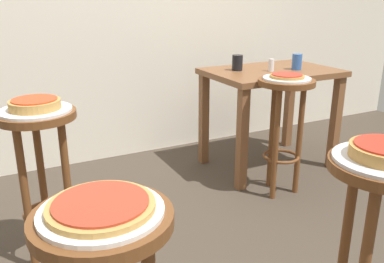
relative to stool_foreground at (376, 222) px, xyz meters
The scene contains 13 objects.
stool_foreground is the anchor object (origin of this frame).
serving_plate_middle 0.91m from the stool_foreground, behind, with size 0.30×0.30×0.01m, color white.
pizza_middle 0.91m from the stool_foreground, behind, with size 0.26×0.26×0.02m.
stool_leftside 1.42m from the stool_foreground, 129.30° to the left, with size 0.35×0.35×0.76m.
serving_plate_leftside 1.44m from the stool_foreground, 129.30° to the left, with size 0.32×0.32×0.01m, color silver.
pizza_leftside 1.44m from the stool_foreground, 129.30° to the left, with size 0.22×0.22×0.05m.
stool_rear 1.29m from the stool_foreground, 64.29° to the left, with size 0.35×0.35×0.76m.
serving_plate_rear 1.31m from the stool_foreground, 64.29° to the left, with size 0.29×0.29×0.01m, color silver.
pizza_rear 1.31m from the stool_foreground, 64.29° to the left, with size 0.21×0.21×0.02m.
dining_table 1.75m from the stool_foreground, 64.09° to the left, with size 0.92×0.62×0.74m.
cup_near_edge 1.77m from the stool_foreground, 58.39° to the left, with size 0.07×0.07×0.11m, color #3360B2.
cup_far_edge 1.76m from the stool_foreground, 72.45° to the left, with size 0.08×0.08×0.11m, color black.
condiment_shaker 1.70m from the stool_foreground, 64.76° to the left, with size 0.04×0.04×0.09m, color white.
Camera 1 is at (-0.90, -1.45, 1.26)m, focal length 38.58 mm.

